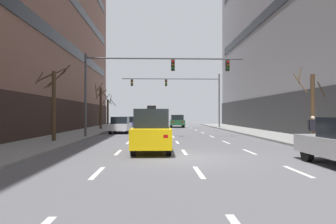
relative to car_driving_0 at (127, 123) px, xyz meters
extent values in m
plane|color=slate|center=(4.78, -22.54, -0.77)|extent=(120.00, 120.00, 0.00)
cube|color=silver|center=(1.59, -25.54, -0.77)|extent=(0.16, 2.00, 0.01)
cube|color=silver|center=(1.59, -20.54, -0.77)|extent=(0.16, 2.00, 0.01)
cube|color=silver|center=(1.59, -15.54, -0.77)|extent=(0.16, 2.00, 0.01)
cube|color=silver|center=(1.59, -10.54, -0.77)|extent=(0.16, 2.00, 0.01)
cube|color=silver|center=(1.59, -5.54, -0.77)|extent=(0.16, 2.00, 0.01)
cube|color=silver|center=(1.59, -0.54, -0.77)|extent=(0.16, 2.00, 0.01)
cube|color=silver|center=(1.59, 4.46, -0.77)|extent=(0.16, 2.00, 0.01)
cube|color=silver|center=(1.59, 9.46, -0.77)|extent=(0.16, 2.00, 0.01)
cube|color=silver|center=(4.78, -25.54, -0.77)|extent=(0.16, 2.00, 0.01)
cube|color=silver|center=(4.78, -20.54, -0.77)|extent=(0.16, 2.00, 0.01)
cube|color=silver|center=(4.78, -15.54, -0.77)|extent=(0.16, 2.00, 0.01)
cube|color=silver|center=(4.78, -10.54, -0.77)|extent=(0.16, 2.00, 0.01)
cube|color=silver|center=(4.78, -5.54, -0.77)|extent=(0.16, 2.00, 0.01)
cube|color=silver|center=(4.78, -0.54, -0.77)|extent=(0.16, 2.00, 0.01)
cube|color=silver|center=(4.78, 4.46, -0.77)|extent=(0.16, 2.00, 0.01)
cube|color=silver|center=(4.78, 9.46, -0.77)|extent=(0.16, 2.00, 0.01)
cube|color=silver|center=(7.96, -25.54, -0.77)|extent=(0.16, 2.00, 0.01)
cube|color=silver|center=(7.96, -20.54, -0.77)|extent=(0.16, 2.00, 0.01)
cube|color=silver|center=(7.96, -15.54, -0.77)|extent=(0.16, 2.00, 0.01)
cube|color=silver|center=(7.96, -10.54, -0.77)|extent=(0.16, 2.00, 0.01)
cube|color=silver|center=(7.96, -5.54, -0.77)|extent=(0.16, 2.00, 0.01)
cube|color=silver|center=(7.96, -0.54, -0.77)|extent=(0.16, 2.00, 0.01)
cube|color=silver|center=(7.96, 4.46, -0.77)|extent=(0.16, 2.00, 0.01)
cube|color=silver|center=(7.96, 9.46, -0.77)|extent=(0.16, 2.00, 0.01)
cylinder|color=black|center=(-0.78, 1.32, -0.46)|extent=(0.22, 0.63, 0.62)
cylinder|color=black|center=(0.74, 1.34, -0.46)|extent=(0.22, 0.63, 0.62)
cylinder|color=black|center=(-0.74, -1.24, -0.46)|extent=(0.22, 0.63, 0.62)
cylinder|color=black|center=(0.78, -1.21, -0.46)|extent=(0.22, 0.63, 0.62)
cube|color=navy|center=(0.00, 0.05, -0.15)|extent=(1.81, 4.19, 0.61)
cube|color=black|center=(0.00, -0.14, 0.47)|extent=(1.54, 1.82, 0.64)
cube|color=white|center=(-0.64, 2.08, -0.05)|extent=(0.19, 0.08, 0.13)
cube|color=red|center=(-0.58, -2.00, -0.05)|extent=(0.19, 0.08, 0.13)
cube|color=white|center=(0.58, 2.10, -0.05)|extent=(0.19, 0.08, 0.13)
cube|color=red|center=(0.64, -1.98, -0.05)|extent=(0.19, 0.08, 0.13)
cylinder|color=black|center=(2.42, -19.14, -0.45)|extent=(0.22, 0.64, 0.64)
cylinder|color=black|center=(3.98, -19.14, -0.45)|extent=(0.22, 0.64, 0.64)
cylinder|color=black|center=(2.41, -21.77, -0.45)|extent=(0.22, 0.64, 0.64)
cylinder|color=black|center=(3.97, -21.78, -0.45)|extent=(0.22, 0.64, 0.64)
cube|color=yellow|center=(3.19, -20.46, -0.01)|extent=(1.81, 4.30, 0.88)
cube|color=black|center=(3.19, -20.46, 0.87)|extent=(1.57, 2.54, 0.88)
cube|color=white|center=(2.57, -18.35, 0.15)|extent=(0.20, 0.08, 0.14)
cube|color=red|center=(2.56, -22.56, 0.15)|extent=(0.20, 0.08, 0.14)
cube|color=white|center=(3.83, -18.35, 0.15)|extent=(0.20, 0.08, 0.14)
cube|color=red|center=(3.81, -22.56, 0.15)|extent=(0.20, 0.08, 0.14)
cube|color=black|center=(3.19, -20.46, 1.40)|extent=(0.43, 0.20, 0.18)
cylinder|color=black|center=(2.36, -2.38, -0.45)|extent=(0.23, 0.65, 0.64)
cylinder|color=black|center=(3.91, -2.33, -0.45)|extent=(0.23, 0.65, 0.64)
cylinder|color=black|center=(2.45, -4.99, -0.45)|extent=(0.23, 0.65, 0.64)
cylinder|color=black|center=(4.00, -4.94, -0.45)|extent=(0.23, 0.65, 0.64)
cube|color=#B7BABF|center=(3.18, -3.66, -0.14)|extent=(1.92, 4.32, 0.62)
cube|color=black|center=(3.19, -3.85, 0.50)|extent=(1.61, 1.89, 0.66)
cube|color=white|center=(2.49, -1.59, -0.03)|extent=(0.20, 0.08, 0.14)
cube|color=red|center=(2.62, -5.77, -0.03)|extent=(0.20, 0.08, 0.14)
cube|color=white|center=(3.74, -1.55, -0.03)|extent=(0.20, 0.08, 0.14)
cube|color=red|center=(3.87, -5.73, -0.03)|extent=(0.20, 0.08, 0.14)
cylinder|color=black|center=(5.47, 8.48, -0.42)|extent=(0.25, 0.70, 0.70)
cylinder|color=black|center=(7.16, 8.45, -0.42)|extent=(0.25, 0.70, 0.70)
cylinder|color=black|center=(5.41, 5.63, -0.42)|extent=(0.25, 0.70, 0.70)
cylinder|color=black|center=(7.10, 5.59, -0.42)|extent=(0.25, 0.70, 0.70)
cube|color=#1E512D|center=(6.28, 7.04, -0.08)|extent=(2.04, 4.69, 0.68)
cube|color=black|center=(6.28, 6.83, 0.61)|extent=(1.73, 2.04, 0.72)
cube|color=white|center=(5.65, 9.33, 0.04)|extent=(0.21, 0.09, 0.15)
cube|color=red|center=(5.56, 4.77, 0.04)|extent=(0.21, 0.09, 0.15)
cube|color=white|center=(7.01, 9.31, 0.04)|extent=(0.21, 0.09, 0.15)
cube|color=red|center=(6.92, 4.74, 0.04)|extent=(0.21, 0.09, 0.15)
cylinder|color=black|center=(-0.81, -4.47, -0.45)|extent=(0.23, 0.64, 0.63)
cylinder|color=black|center=(0.73, -4.52, -0.45)|extent=(0.23, 0.64, 0.63)
cylinder|color=black|center=(-0.90, -7.06, -0.45)|extent=(0.23, 0.64, 0.63)
cylinder|color=black|center=(0.64, -7.12, -0.45)|extent=(0.23, 0.64, 0.63)
cube|color=white|center=(-0.08, -5.79, -0.14)|extent=(1.91, 4.29, 0.61)
cube|color=black|center=(-0.09, -5.99, 0.49)|extent=(1.60, 1.88, 0.65)
cube|color=white|center=(-0.63, -3.70, -0.04)|extent=(0.19, 0.08, 0.13)
cube|color=red|center=(-0.77, -7.84, -0.04)|extent=(0.19, 0.08, 0.13)
cube|color=white|center=(0.61, -3.74, -0.04)|extent=(0.19, 0.08, 0.13)
cube|color=red|center=(0.46, -7.89, -0.04)|extent=(0.19, 0.08, 0.13)
cylinder|color=black|center=(9.27, -23.60, -0.42)|extent=(0.24, 0.69, 0.69)
cube|color=white|center=(9.44, -22.75, 0.03)|extent=(0.21, 0.09, 0.15)
cube|color=white|center=(10.79, -22.76, 0.03)|extent=(0.21, 0.09, 0.15)
cylinder|color=#4C4C51|center=(-1.99, -11.97, 2.54)|extent=(0.18, 0.18, 6.33)
cylinder|color=#4C4C51|center=(4.07, -11.97, 5.36)|extent=(12.14, 0.12, 0.12)
cube|color=black|center=(4.68, -11.97, 4.84)|extent=(0.28, 0.24, 0.84)
sphere|color=red|center=(4.68, -12.11, 5.10)|extent=(0.17, 0.17, 0.17)
sphere|color=#523505|center=(4.68, -12.11, 4.84)|extent=(0.17, 0.17, 0.17)
sphere|color=#073E10|center=(4.68, -12.11, 4.58)|extent=(0.17, 0.17, 0.17)
cube|color=black|center=(8.93, -11.97, 4.84)|extent=(0.28, 0.24, 0.84)
sphere|color=red|center=(8.93, -12.11, 5.10)|extent=(0.17, 0.17, 0.17)
sphere|color=#523505|center=(8.93, -12.11, 4.84)|extent=(0.17, 0.17, 0.17)
sphere|color=#073E10|center=(8.93, -12.11, 4.58)|extent=(0.17, 0.17, 0.17)
cylinder|color=#4C4C51|center=(11.54, 3.61, 2.85)|extent=(0.18, 0.18, 6.95)
cylinder|color=#4C4C51|center=(5.26, 3.61, 5.64)|extent=(12.58, 0.12, 0.12)
cube|color=black|center=(4.63, 3.61, 5.12)|extent=(0.28, 0.24, 0.84)
sphere|color=#4B0704|center=(4.63, 3.47, 5.38)|extent=(0.17, 0.17, 0.17)
sphere|color=orange|center=(4.63, 3.47, 5.12)|extent=(0.17, 0.17, 0.17)
sphere|color=#073E10|center=(4.63, 3.47, 4.86)|extent=(0.17, 0.17, 0.17)
cube|color=black|center=(0.23, 3.61, 5.12)|extent=(0.28, 0.24, 0.84)
sphere|color=#4B0704|center=(0.23, 3.47, 5.38)|extent=(0.17, 0.17, 0.17)
sphere|color=orange|center=(0.23, 3.47, 5.12)|extent=(0.17, 0.17, 0.17)
sphere|color=#073E10|center=(0.23, 3.47, 4.86)|extent=(0.17, 0.17, 0.17)
cylinder|color=#4C3823|center=(-3.14, -15.61, 1.59)|extent=(0.25, 0.25, 4.44)
cylinder|color=#42301E|center=(-3.08, -14.86, 3.59)|extent=(1.56, 0.20, 1.53)
cylinder|color=#42301E|center=(-3.30, -14.96, 3.35)|extent=(1.37, 0.39, 1.25)
cylinder|color=#42301E|center=(-3.60, -14.81, 3.66)|extent=(1.67, 1.00, 1.09)
cylinder|color=#42301E|center=(-4.00, -15.73, 3.38)|extent=(0.31, 1.77, 0.98)
cylinder|color=#42301E|center=(-3.63, -15.34, 3.54)|extent=(0.63, 1.03, 0.64)
cylinder|color=#4C3823|center=(-3.14, 0.30, 1.79)|extent=(0.27, 0.27, 4.84)
cylinder|color=#42301E|center=(-3.66, 0.12, 3.79)|extent=(0.45, 1.11, 1.63)
cylinder|color=#42301E|center=(-2.88, -0.26, 3.53)|extent=(1.19, 0.60, 0.99)
cylinder|color=#42301E|center=(-3.40, 0.67, 4.21)|extent=(0.83, 0.61, 1.23)
cylinder|color=#42301E|center=(-3.40, 0.65, 3.37)|extent=(0.79, 0.61, 1.20)
cylinder|color=#42301E|center=(-3.04, 0.85, 3.66)|extent=(1.15, 0.27, 0.65)
cylinder|color=#4C3823|center=(-3.14, 5.34, 1.20)|extent=(0.26, 0.26, 3.66)
cylinder|color=#42301E|center=(-3.60, 5.22, 2.51)|extent=(0.32, 0.98, 0.80)
cylinder|color=#42301E|center=(-3.53, 5.85, 3.06)|extent=(1.10, 0.87, 1.67)
cylinder|color=#42301E|center=(-2.43, 5.11, 2.65)|extent=(0.54, 1.48, 0.88)
cylinder|color=#42301E|center=(-2.80, 5.51, 3.05)|extent=(0.43, 0.77, 1.07)
cylinder|color=#42301E|center=(-2.98, 4.94, 2.86)|extent=(0.87, 0.40, 0.91)
cylinder|color=#4C3823|center=(12.69, -17.57, 1.40)|extent=(0.25, 0.25, 4.07)
cylinder|color=#42301E|center=(12.10, -17.21, 3.45)|extent=(0.80, 1.26, 1.17)
cylinder|color=#42301E|center=(13.00, -17.96, 2.52)|extent=(0.85, 0.70, 0.87)
cylinder|color=#42301E|center=(11.92, -17.59, 2.92)|extent=(0.10, 1.58, 1.36)
cylinder|color=brown|center=(11.64, -19.39, -0.22)|extent=(0.13, 0.13, 0.81)
cylinder|color=brown|center=(11.81, -19.41, -0.22)|extent=(0.13, 0.13, 0.81)
cube|color=black|center=(11.72, -19.40, 0.47)|extent=(0.37, 0.25, 0.58)
sphere|color=beige|center=(11.72, -19.40, 0.87)|extent=(0.21, 0.21, 0.21)
cylinder|color=black|center=(11.51, -19.36, 0.50)|extent=(0.09, 0.09, 0.52)
cylinder|color=black|center=(11.94, -19.44, 0.50)|extent=(0.09, 0.09, 0.52)
camera|label=1|loc=(3.45, -34.97, 1.07)|focal=31.99mm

